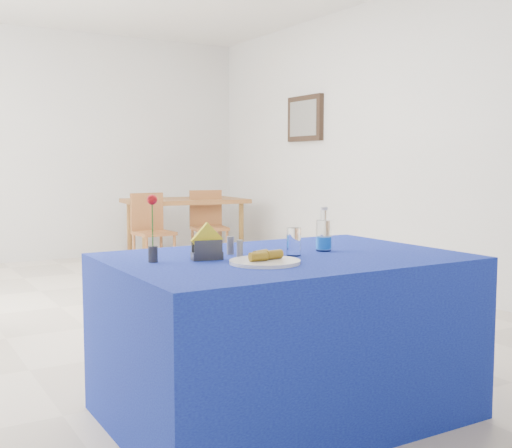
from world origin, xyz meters
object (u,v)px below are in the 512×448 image
at_px(chair_bg_left, 151,226).
at_px(chair_bg_right, 208,222).
at_px(water_bottle, 324,236).
at_px(blue_table, 285,335).
at_px(oak_table, 185,205).
at_px(plate, 265,262).

distance_m(chair_bg_left, chair_bg_right, 0.77).
distance_m(water_bottle, chair_bg_left, 4.20).
height_order(blue_table, water_bottle, water_bottle).
distance_m(water_bottle, oak_table, 4.84).
xyz_separation_m(water_bottle, chair_bg_right, (1.46, 4.25, -0.33)).
height_order(blue_table, oak_table, blue_table).
bearing_deg(plate, water_bottle, 22.98).
bearing_deg(oak_table, blue_table, -108.83).
height_order(oak_table, chair_bg_right, chair_bg_right).
bearing_deg(chair_bg_left, blue_table, -106.48).
bearing_deg(chair_bg_right, plate, -101.04).
bearing_deg(chair_bg_right, chair_bg_left, -158.61).
height_order(plate, oak_table, plate).
xyz_separation_m(plate, blue_table, (0.21, 0.16, -0.39)).
bearing_deg(water_bottle, chair_bg_right, 70.99).
xyz_separation_m(blue_table, oak_table, (1.60, 4.68, 0.30)).
bearing_deg(oak_table, water_bottle, -106.18).
bearing_deg(water_bottle, oak_table, 73.82).
relative_size(blue_table, chair_bg_right, 1.84).
distance_m(plate, oak_table, 5.17).
height_order(plate, chair_bg_left, chair_bg_left).
bearing_deg(oak_table, chair_bg_right, -74.09).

